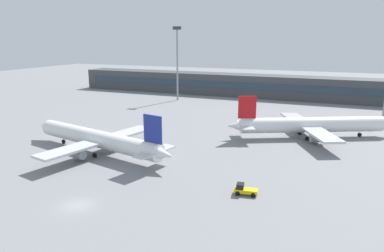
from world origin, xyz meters
TOP-DOWN VIEW (x-y plane):
  - ground_plane at (0.00, 40.00)m, footprint 400.00×400.00m
  - terminal_building at (0.00, 109.15)m, footprint 157.76×12.13m
  - airplane_near at (-12.61, 21.53)m, footprint 40.75×28.84m
  - airplane_mid at (28.84, 51.70)m, footprint 39.39×28.47m
  - baggage_tug_yellow at (21.67, 13.06)m, footprint 3.77×2.20m
  - floodlight_tower_west at (-24.64, 88.64)m, footprint 3.20×0.80m

SIDE VIEW (x-z plane):
  - ground_plane at x=0.00m, z-range 0.00..0.00m
  - baggage_tug_yellow at x=21.67m, z-range -0.08..1.67m
  - airplane_near at x=-12.61m, z-range -1.99..8.19m
  - airplane_mid at x=28.84m, z-range -2.05..8.44m
  - terminal_building at x=0.00m, z-range 0.00..9.00m
  - floodlight_tower_west at x=-24.64m, z-range 2.06..30.16m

